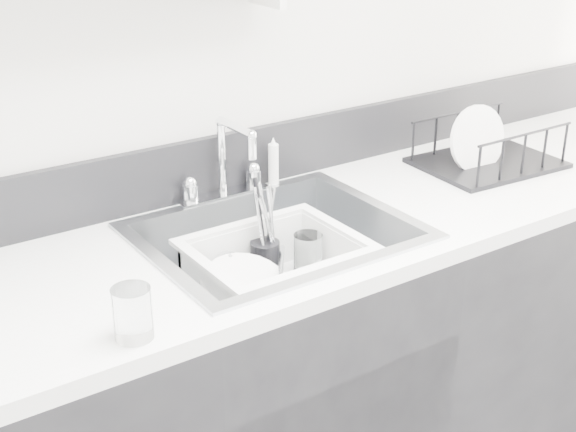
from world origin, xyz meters
TOP-DOWN VIEW (x-y plane):
  - counter_run at (0.00, 1.19)m, footprint 3.20×0.62m
  - backsplash at (0.00, 1.49)m, footprint 3.20×0.02m
  - sink at (0.00, 1.19)m, footprint 0.64×0.52m
  - faucet at (0.00, 1.44)m, footprint 0.26×0.18m
  - side_sprayer at (0.16, 1.44)m, footprint 0.03×0.03m
  - wash_tub at (-0.02, 1.16)m, footprint 0.43×0.36m
  - plate_stack at (-0.11, 1.14)m, footprint 0.26×0.26m
  - utensil_cup at (0.01, 1.26)m, footprint 0.07×0.07m
  - ladle at (-0.04, 1.20)m, footprint 0.31×0.26m
  - tumbler_in_tub at (0.11, 1.22)m, footprint 0.09×0.09m
  - tumbler_counter at (-0.48, 0.95)m, footprint 0.09×0.09m
  - dish_rack at (0.77, 1.23)m, footprint 0.41×0.32m
  - bowl_small at (0.08, 1.11)m, footprint 0.13×0.13m

SIDE VIEW (x-z plane):
  - counter_run at x=0.00m, z-range 0.00..0.92m
  - bowl_small at x=0.08m, z-range 0.77..0.80m
  - plate_stack at x=-0.11m, z-range 0.74..0.85m
  - ladle at x=-0.04m, z-range 0.77..0.85m
  - tumbler_in_tub at x=0.11m, z-range 0.77..0.87m
  - utensil_cup at x=0.01m, z-range 0.70..0.95m
  - wash_tub at x=-0.02m, z-range 0.75..0.91m
  - sink at x=0.00m, z-range 0.73..0.93m
  - tumbler_counter at x=-0.48m, z-range 0.92..1.02m
  - faucet at x=0.00m, z-range 0.87..1.09m
  - dish_rack at x=0.77m, z-range 0.92..1.06m
  - side_sprayer at x=0.16m, z-range 0.92..1.06m
  - backsplash at x=0.00m, z-range 0.92..1.08m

